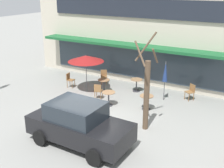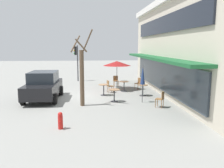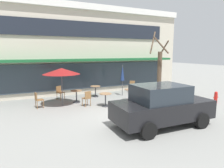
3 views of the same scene
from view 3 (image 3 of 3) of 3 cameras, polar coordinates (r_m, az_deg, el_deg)
ground_plane at (r=9.92m, az=3.67°, el=-9.05°), size 80.00×80.00×0.00m
building_facade at (r=18.77m, az=-11.32°, el=9.45°), size 16.57×9.10×6.55m
cafe_table_near_wall at (r=12.51m, az=-10.14°, el=-2.93°), size 0.70×0.70×0.76m
cafe_table_streetside at (r=13.98m, az=-4.76°, el=-1.56°), size 0.70×0.70×0.76m
cafe_table_by_tree at (r=11.45m, az=-1.88°, el=-3.89°), size 0.70×0.70×0.76m
cafe_table_mid_patio at (r=12.77m, az=5.15°, el=-2.58°), size 0.70×0.70×0.76m
patio_umbrella_green_folded at (r=11.67m, az=-14.25°, el=3.57°), size 2.10×2.10×2.20m
patio_umbrella_cream_folded at (r=14.19m, az=3.01°, el=3.15°), size 0.28×0.28×2.20m
cafe_chair_0 at (r=13.55m, az=-14.70°, el=-2.13°), size 0.55×0.55×0.89m
cafe_chair_1 at (r=11.79m, az=-20.40°, el=-4.05°), size 0.46×0.46×0.89m
cafe_chair_2 at (r=11.54m, az=-7.14°, el=-3.81°), size 0.49×0.49×0.89m
cafe_chair_3 at (r=15.60m, az=5.80°, el=-0.44°), size 0.56×0.56×0.89m
parked_sedan at (r=8.62m, az=14.01°, el=-5.99°), size 4.24×2.09×1.76m
street_tree at (r=11.46m, az=13.30°, el=2.29°), size 0.99×1.26×4.24m
fire_hydrant at (r=13.87m, az=27.53°, el=-3.33°), size 0.36×0.20×0.71m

